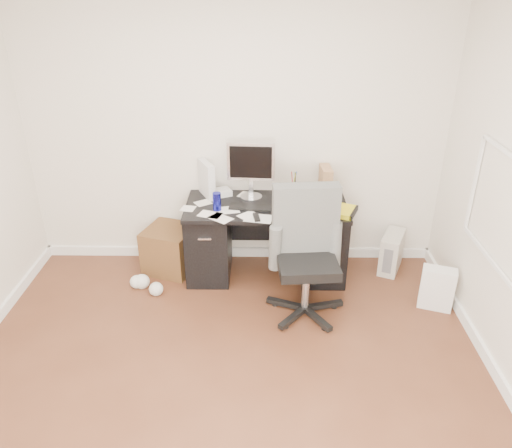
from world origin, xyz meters
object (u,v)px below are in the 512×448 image
at_px(keyboard, 251,207).
at_px(pc_tower, 392,252).
at_px(desk, 266,238).
at_px(lcd_monitor, 251,171).
at_px(office_chair, 307,257).
at_px(wicker_basket, 170,249).

relative_size(keyboard, pc_tower, 0.99).
bearing_deg(pc_tower, desk, -151.40).
relative_size(lcd_monitor, pc_tower, 1.43).
height_order(keyboard, office_chair, office_chair).
bearing_deg(lcd_monitor, desk, -42.67).
bearing_deg(pc_tower, keyboard, -148.43).
xyz_separation_m(pc_tower, wicker_basket, (-2.20, -0.03, 0.03)).
distance_m(office_chair, pc_tower, 1.23).
height_order(lcd_monitor, office_chair, lcd_monitor).
xyz_separation_m(lcd_monitor, pc_tower, (1.40, -0.05, -0.83)).
bearing_deg(keyboard, lcd_monitor, 98.15).
relative_size(desk, lcd_monitor, 2.69).
relative_size(lcd_monitor, wicker_basket, 1.25).
height_order(desk, office_chair, office_chair).
bearing_deg(pc_tower, office_chair, -117.00).
distance_m(desk, office_chair, 0.74).
relative_size(keyboard, office_chair, 0.34).
height_order(desk, wicker_basket, desk).
distance_m(desk, wicker_basket, 0.97).
relative_size(lcd_monitor, office_chair, 0.49).
height_order(desk, lcd_monitor, lcd_monitor).
distance_m(lcd_monitor, office_chair, 1.03).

